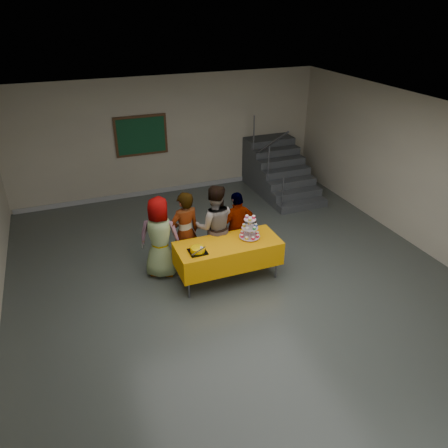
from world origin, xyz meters
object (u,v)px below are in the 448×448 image
object	(u,v)px
schoolchild_d	(237,228)
noticeboard	(141,136)
schoolchild_b	(185,233)
schoolchild_c	(215,226)
staircase	(277,171)
bear_cake	(198,249)
cupcake_stand	(250,230)
schoolchild_a	(160,238)
bake_table	(228,253)

from	to	relation	value
schoolchild_d	noticeboard	bearing A→B (deg)	-82.98
schoolchild_b	schoolchild_c	distance (m)	0.58
schoolchild_b	schoolchild_d	size ratio (longest dim) A/B	1.11
staircase	schoolchild_b	bearing A→B (deg)	-139.49
bear_cake	schoolchild_b	world-z (taller)	schoolchild_b
staircase	cupcake_stand	bearing A→B (deg)	-124.48
bear_cake	schoolchild_a	size ratio (longest dim) A/B	0.23
schoolchild_c	noticeboard	distance (m)	3.89
staircase	bake_table	bearing A→B (deg)	-128.77
schoolchild_d	cupcake_stand	bearing A→B (deg)	85.26
schoolchild_a	schoolchild_c	distance (m)	1.05
bake_table	schoolchild_b	distance (m)	0.88
schoolchild_c	schoolchild_a	bearing A→B (deg)	13.82
cupcake_stand	bear_cake	bearing A→B (deg)	-172.08
staircase	schoolchild_a	bearing A→B (deg)	-143.36
cupcake_stand	noticeboard	distance (m)	4.48
bake_table	cupcake_stand	size ratio (longest dim) A/B	4.22
schoolchild_c	staircase	xyz separation A→B (m)	(2.86, 2.94, -0.34)
cupcake_stand	bear_cake	distance (m)	1.05
schoolchild_c	staircase	size ratio (longest dim) A/B	0.69
schoolchild_b	noticeboard	bearing A→B (deg)	-102.99
schoolchild_a	noticeboard	bearing A→B (deg)	-72.97
bake_table	schoolchild_b	bearing A→B (deg)	137.44
schoolchild_a	schoolchild_b	distance (m)	0.47
schoolchild_c	schoolchild_b	bearing A→B (deg)	15.64
noticeboard	bear_cake	bearing A→B (deg)	-90.27
cupcake_stand	noticeboard	size ratio (longest dim) A/B	0.34
bake_table	cupcake_stand	world-z (taller)	cupcake_stand
schoolchild_d	staircase	bearing A→B (deg)	-136.67
cupcake_stand	schoolchild_a	distance (m)	1.63
schoolchild_c	noticeboard	bearing A→B (deg)	-66.51
noticeboard	schoolchild_b	bearing A→B (deg)	-90.58
bear_cake	schoolchild_a	distance (m)	0.86
bake_table	bear_cake	xyz separation A→B (m)	(-0.60, -0.11, 0.27)
schoolchild_b	noticeboard	size ratio (longest dim) A/B	1.24
bake_table	noticeboard	xyz separation A→B (m)	(-0.58, 4.35, 1.04)
schoolchild_c	noticeboard	world-z (taller)	noticeboard
bear_cake	schoolchild_d	size ratio (longest dim) A/B	0.25
bear_cake	staircase	distance (m)	4.99
schoolchild_d	bear_cake	bearing A→B (deg)	25.05
schoolchild_a	schoolchild_c	bearing A→B (deg)	-156.77
cupcake_stand	schoolchild_a	size ratio (longest dim) A/B	0.28
cupcake_stand	noticeboard	xyz separation A→B (m)	(-1.02, 4.31, 0.67)
bake_table	schoolchild_a	bearing A→B (deg)	151.16
schoolchild_a	schoolchild_b	size ratio (longest dim) A/B	0.97
bear_cake	noticeboard	bearing A→B (deg)	89.73
bake_table	noticeboard	world-z (taller)	noticeboard
bear_cake	schoolchild_b	xyz separation A→B (m)	(-0.02, 0.68, -0.02)
schoolchild_a	bear_cake	bearing A→B (deg)	149.29
bear_cake	schoolchild_c	bearing A→B (deg)	50.56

